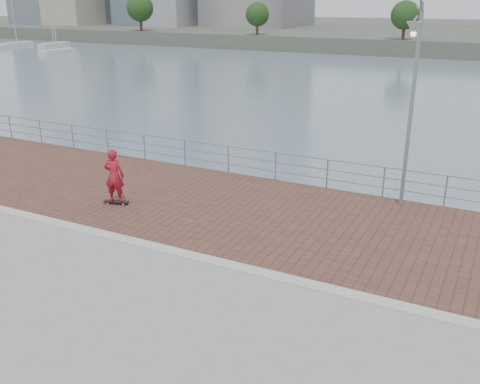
% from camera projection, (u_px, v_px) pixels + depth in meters
% --- Properties ---
extents(water, '(400.00, 400.00, 0.00)m').
position_uv_depth(water, '(208.00, 324.00, 14.97)').
color(water, slate).
rests_on(water, ground).
extents(brick_lane, '(40.00, 6.80, 0.02)m').
position_uv_depth(brick_lane, '(262.00, 214.00, 17.29)').
color(brick_lane, brown).
rests_on(brick_lane, seawall).
extents(curb, '(40.00, 0.40, 0.06)m').
position_uv_depth(curb, '(206.00, 259.00, 14.28)').
color(curb, '#B7B5AD').
rests_on(curb, seawall).
extents(guardrail, '(39.06, 0.06, 1.13)m').
position_uv_depth(guardrail, '(301.00, 166.00, 19.90)').
color(guardrail, '#8C9EA8').
rests_on(guardrail, brick_lane).
extents(street_lamp, '(0.46, 1.34, 6.30)m').
position_uv_depth(street_lamp, '(413.00, 73.00, 16.17)').
color(street_lamp, gray).
rests_on(street_lamp, brick_lane).
extents(skateboard, '(0.88, 0.46, 0.10)m').
position_uv_depth(skateboard, '(116.00, 202.00, 18.12)').
color(skateboard, black).
rests_on(skateboard, brick_lane).
extents(skateboarder, '(0.77, 0.62, 1.84)m').
position_uv_depth(skateboarder, '(114.00, 176.00, 17.80)').
color(skateboarder, '#A91625').
rests_on(skateboarder, skateboard).
extents(shoreline_trees, '(109.86, 5.10, 6.80)m').
position_uv_depth(shoreline_trees, '(390.00, 14.00, 82.48)').
color(shoreline_trees, '#473323').
rests_on(shoreline_trees, far_shore).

